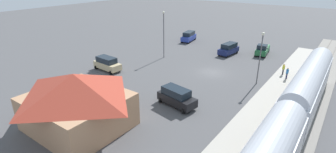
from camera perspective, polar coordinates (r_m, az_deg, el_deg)
ground_plane at (r=41.68m, az=9.70°, el=0.89°), size 200.00×200.00×0.00m
railway_track at (r=38.23m, az=28.78°, el=-3.53°), size 4.80×70.00×0.30m
platform at (r=38.71m, az=23.02°, el=-2.10°), size 3.20×46.00×0.30m
passenger_train at (r=24.86m, az=25.13°, el=-9.11°), size 2.93×38.07×4.98m
station_building at (r=27.25m, az=-19.59°, el=-4.95°), size 10.07×8.97×5.87m
pedestrian_on_platform at (r=42.92m, az=24.22°, el=1.65°), size 0.36×0.36×1.71m
pedestrian_waiting_far at (r=41.35m, az=24.90°, el=0.79°), size 0.36×0.36×1.71m
suv_blue at (r=60.12m, az=4.61°, el=8.86°), size 2.75×5.16×2.22m
suv_black at (r=30.65m, az=1.92°, el=-4.49°), size 5.16×3.01×2.22m
suv_tan at (r=42.81m, az=-13.33°, el=2.81°), size 5.01×2.63×2.22m
pickup_green at (r=53.21m, az=20.21°, el=5.67°), size 2.66×5.61×2.14m
suv_navy at (r=51.29m, az=13.30°, el=6.00°), size 2.50×5.09×2.22m
light_pole_near_platform at (r=37.60m, az=19.86°, el=5.13°), size 0.44×0.44×7.46m
light_pole_lot_center at (r=47.13m, az=-0.96°, el=10.39°), size 0.44×0.44×8.51m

